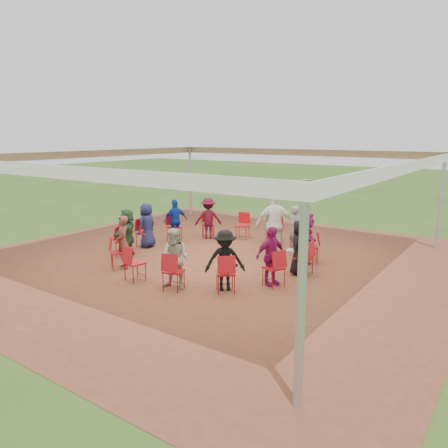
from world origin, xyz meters
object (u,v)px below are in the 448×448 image
Objects in this scene: person_seated_2 at (296,229)px; person_seated_7 at (127,233)px; person_seated_4 at (208,218)px; chair_8 at (124,241)px; person_seated_1 at (307,237)px; laptop at (294,248)px; person_seated_8 at (123,242)px; cable_coil at (233,265)px; chair_7 at (144,233)px; person_seated_0 at (299,247)px; chair_5 at (208,225)px; person_seated_5 at (175,220)px; chair_2 at (299,237)px; chair_6 at (174,227)px; chair_11 at (174,271)px; chair_0 at (304,258)px; person_seated_9 at (176,259)px; chair_1 at (311,247)px; chair_3 at (274,230)px; chair_13 at (274,268)px; chair_9 at (119,252)px; chair_10 at (135,263)px; chair_12 at (226,273)px; person_seated_10 at (225,260)px; chair_4 at (243,226)px; person_seated_3 at (272,222)px; person_seated_6 at (147,225)px; standing_person at (275,225)px.

person_seated_2 is 5.03m from person_seated_7.
person_seated_2 and person_seated_4 have the same top height.
chair_8 is 0.63× the size of person_seated_1.
person_seated_8 is at bearing 116.58° from laptop.
cable_coil is at bearing 97.57° from person_seated_4.
person_seated_0 reaches higher than chair_7.
person_seated_5 is (-0.59, -1.02, 0.27)m from chair_5.
chair_2 is 4.13m from person_seated_5.
cable_coil is at bearing 109.02° from person_seated_2.
person_seated_8 reaches higher than chair_6.
chair_11 is 3.21m from laptop.
person_seated_4 reaches higher than laptop.
chair_11 is (-1.97, -2.73, 0.00)m from chair_0.
person_seated_1 is 4.03m from person_seated_9.
chair_8 is (0.32, -1.16, 0.00)m from chair_7.
person_seated_0 and person_seated_4 have the same top height.
chair_0 is 4.76m from person_seated_8.
chair_1 and chair_3 have the same top height.
laptop is at bearing 90.00° from chair_0.
person_seated_2 and person_seated_9 have the same top height.
chair_8 is 0.29m from person_seated_7.
person_seated_0 is 3.21m from person_seated_9.
laptop is at bearing 159.34° from person_seated_1.
person_seated_7 is at bearing 102.86° from person_seated_0.
chair_11 is at bearing 23.01° from person_seated_8.
chair_13 is at bearing 172.83° from person_seated_0.
chair_1 is 5.40m from chair_8.
chair_5 is at bearing 62.80° from laptop.
chair_9 is 5.28m from person_seated_2.
chair_10 is 1.21m from person_seated_9.
chair_1 is at bearing -0.45° from laptop.
chair_12 is 0.63× the size of person_seated_7.
person_seated_10 is (4.07, -0.65, 0.27)m from chair_8.
chair_4 is 0.63× the size of person_seated_3.
person_seated_4 is at bearing 90.00° from chair_5.
chair_3 is at bearing 96.41° from cable_coil.
chair_6 is (-1.76, -1.54, 0.00)m from chair_4.
person_seated_2 is at bearing 102.56° from chair_8.
laptop is at bearing 32.11° from chair_12.
chair_13 is at bearing 128.57° from chair_3.
chair_0 and chair_13 have the same top height.
person_seated_5 is at bearing 40.21° from chair_3.
chair_8 is 1.21m from person_seated_8.
person_seated_4 is (-4.40, 1.81, 0.27)m from chair_0.
person_seated_5 reaches higher than chair_12.
person_seated_1 is 1.00× the size of person_seated_2.
chair_5 is at bearing 156.99° from person_seated_6.
standing_person is (1.71, 3.94, 0.50)m from chair_10.
chair_1 is 4.76m from person_seated_5.
person_seated_6 and person_seated_7 have the same top height.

